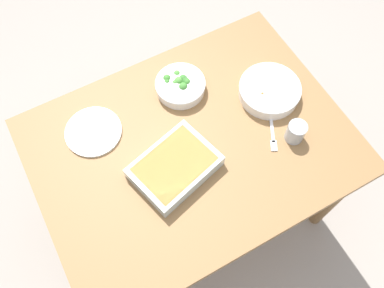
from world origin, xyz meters
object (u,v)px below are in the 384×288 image
side_plate (93,132)px  fork_on_table (273,134)px  broccoli_bowl (180,85)px  drink_cup (295,132)px  baking_dish (175,167)px  spoon_by_stew (258,92)px  stew_bowl (270,90)px

side_plate → fork_on_table: side_plate is taller
broccoli_bowl → drink_cup: size_ratio=2.42×
broccoli_bowl → baking_dish: broccoli_bowl is taller
fork_on_table → baking_dish: bearing=173.1°
side_plate → spoon_by_stew: (0.66, -0.15, -0.00)m
broccoli_bowl → fork_on_table: (0.22, -0.36, -0.03)m
baking_dish → drink_cup: drink_cup is taller
stew_bowl → drink_cup: 0.21m
broccoli_bowl → spoon_by_stew: size_ratio=1.49×
drink_cup → fork_on_table: 0.09m
side_plate → spoon_by_stew: side_plate is taller
spoon_by_stew → stew_bowl: bearing=-44.8°
spoon_by_stew → baking_dish: bearing=-162.8°
broccoli_bowl → drink_cup: (0.28, -0.41, 0.01)m
spoon_by_stew → fork_on_table: bearing=-106.5°
baking_dish → spoon_by_stew: baking_dish is taller
baking_dish → side_plate: (-0.20, 0.29, -0.03)m
side_plate → spoon_by_stew: size_ratio=1.60×
baking_dish → broccoli_bowl: bearing=58.7°
drink_cup → fork_on_table: size_ratio=0.52×
stew_bowl → fork_on_table: (-0.09, -0.16, -0.03)m
spoon_by_stew → side_plate: bearing=167.1°
baking_dish → fork_on_table: baking_dish is taller
side_plate → spoon_by_stew: bearing=-12.9°
stew_bowl → spoon_by_stew: stew_bowl is taller
drink_cup → spoon_by_stew: (-0.01, 0.24, -0.03)m
side_plate → fork_on_table: (0.61, -0.34, -0.00)m
stew_bowl → baking_dish: (-0.49, -0.11, 0.00)m
broccoli_bowl → fork_on_table: broccoli_bowl is taller
stew_bowl → spoon_by_stew: size_ratio=1.82×
broccoli_bowl → fork_on_table: bearing=-58.8°
stew_bowl → side_plate: size_ratio=1.14×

